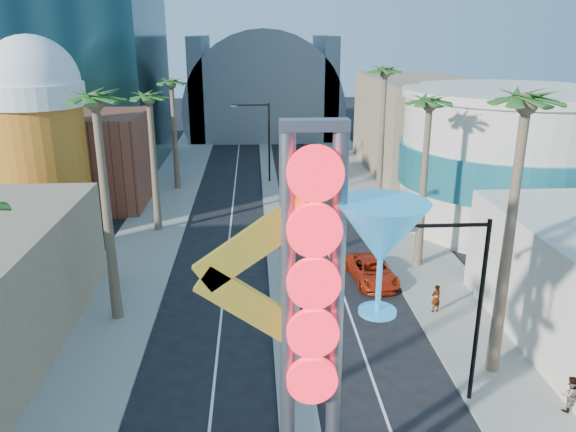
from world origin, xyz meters
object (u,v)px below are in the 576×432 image
at_px(red_pickup, 372,271).
at_px(pedestrian_a, 436,298).
at_px(pedestrian_b, 569,394).
at_px(neon_sign, 341,303).

height_order(red_pickup, pedestrian_a, pedestrian_a).
bearing_deg(pedestrian_b, neon_sign, 12.65).
xyz_separation_m(pedestrian_a, pedestrian_b, (2.70, -8.56, -0.02)).
xyz_separation_m(neon_sign, pedestrian_a, (7.30, 12.54, -6.37)).
relative_size(neon_sign, pedestrian_a, 7.93).
bearing_deg(pedestrian_a, red_pickup, -76.83).
bearing_deg(pedestrian_b, red_pickup, -76.79).
xyz_separation_m(red_pickup, pedestrian_b, (5.28, -12.91, 0.22)).
bearing_deg(red_pickup, pedestrian_b, -73.00).
relative_size(neon_sign, red_pickup, 2.49).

